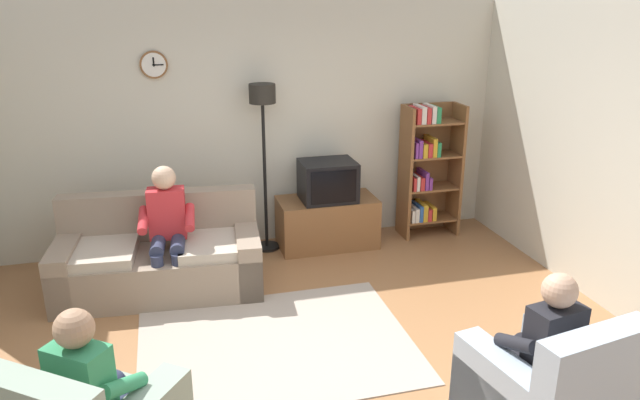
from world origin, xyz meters
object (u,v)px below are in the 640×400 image
(tv, at_px, (328,181))
(floor_lamp, at_px, (263,122))
(person_on_couch, at_px, (167,225))
(person_in_right_armchair, at_px, (541,341))
(couch, at_px, (160,259))
(armchair_near_bookshelf, at_px, (546,390))
(tv_stand, at_px, (327,222))
(person_in_left_armchair, at_px, (95,383))
(bookshelf, at_px, (426,167))

(tv, xyz_separation_m, floor_lamp, (-0.68, 0.12, 0.67))
(person_on_couch, distance_m, person_in_right_armchair, 3.37)
(couch, relative_size, armchair_near_bookshelf, 1.96)
(person_on_couch, relative_size, person_in_right_armchair, 1.11)
(tv_stand, distance_m, tv, 0.50)
(tv_stand, xyz_separation_m, person_in_right_armchair, (0.55, -3.20, 0.32))
(tv_stand, bearing_deg, floor_lamp, 171.73)
(floor_lamp, bearing_deg, person_on_couch, -142.05)
(floor_lamp, distance_m, armchair_near_bookshelf, 3.79)
(person_on_couch, bearing_deg, person_in_left_armchair, -101.69)
(couch, bearing_deg, person_in_left_armchair, -98.84)
(couch, bearing_deg, tv_stand, 18.67)
(tv, bearing_deg, couch, -162.02)
(armchair_near_bookshelf, xyz_separation_m, person_in_left_armchair, (-2.76, 0.36, 0.32))
(couch, xyz_separation_m, person_in_right_armchair, (2.39, -2.58, 0.29))
(floor_lamp, relative_size, person_on_couch, 1.49)
(tv_stand, bearing_deg, person_on_couch, -157.26)
(tv_stand, distance_m, person_on_couch, 1.94)
(tv, distance_m, person_in_left_armchair, 3.65)
(armchair_near_bookshelf, height_order, person_in_left_armchair, person_in_left_armchair)
(floor_lamp, height_order, person_in_right_armchair, floor_lamp)
(tv_stand, bearing_deg, person_in_right_armchair, -80.34)
(armchair_near_bookshelf, bearing_deg, couch, 131.98)
(bookshelf, xyz_separation_m, floor_lamp, (-1.90, 0.03, 0.63))
(couch, bearing_deg, armchair_near_bookshelf, -48.02)
(tv_stand, height_order, person_in_right_armchair, person_in_right_armchair)
(floor_lamp, relative_size, person_in_left_armchair, 1.65)
(person_in_left_armchair, bearing_deg, person_on_couch, 78.31)
(tv_stand, distance_m, person_in_left_armchair, 3.68)
(tv, relative_size, person_in_right_armchair, 0.54)
(couch, relative_size, floor_lamp, 1.06)
(person_on_couch, xyz_separation_m, person_in_right_armchair, (2.29, -2.47, -0.09))
(armchair_near_bookshelf, distance_m, person_on_couch, 3.47)
(tv_stand, relative_size, person_in_left_armchair, 0.98)
(tv_stand, height_order, person_in_left_armchair, person_in_left_armchair)
(tv_stand, bearing_deg, bookshelf, 3.18)
(bookshelf, xyz_separation_m, person_in_left_armchair, (-3.42, -3.00, -0.21))
(tv, bearing_deg, bookshelf, 4.32)
(tv_stand, xyz_separation_m, armchair_near_bookshelf, (0.56, -3.29, 0.01))
(person_on_couch, distance_m, person_in_left_armchair, 2.24)
(bookshelf, bearing_deg, person_in_right_armchair, -101.64)
(tv_stand, xyz_separation_m, person_on_couch, (-1.75, -0.73, 0.42))
(tv, bearing_deg, person_in_left_armchair, -127.16)
(tv_stand, relative_size, bookshelf, 0.70)
(tv, height_order, person_in_left_armchair, person_in_left_armchair)
(tv_stand, xyz_separation_m, person_in_left_armchair, (-2.20, -2.93, 0.32))
(bookshelf, distance_m, person_in_right_armchair, 3.35)
(bookshelf, height_order, armchair_near_bookshelf, bookshelf)
(floor_lamp, bearing_deg, couch, -148.15)
(armchair_near_bookshelf, bearing_deg, tv, 99.73)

